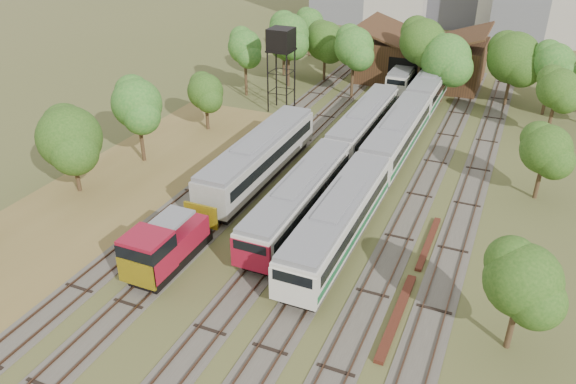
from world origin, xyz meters
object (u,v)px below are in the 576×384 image
at_px(railcar_green_set, 397,136).
at_px(water_tower, 281,42).
at_px(shunter_locomotive, 163,247).
at_px(railcar_red_set, 336,156).

bearing_deg(railcar_green_set, water_tower, 155.18).
xyz_separation_m(railcar_green_set, water_tower, (-15.62, 7.23, 6.04)).
xyz_separation_m(railcar_green_set, shunter_locomotive, (-10.00, -25.02, -0.26)).
relative_size(railcar_green_set, shunter_locomotive, 6.43).
distance_m(railcar_red_set, shunter_locomotive, 19.43).
xyz_separation_m(railcar_red_set, shunter_locomotive, (-6.00, -18.49, -0.10)).
distance_m(railcar_red_set, water_tower, 19.05).
xyz_separation_m(railcar_red_set, water_tower, (-11.62, 13.76, 6.19)).
bearing_deg(shunter_locomotive, water_tower, 99.89).
bearing_deg(water_tower, railcar_red_set, -49.82).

